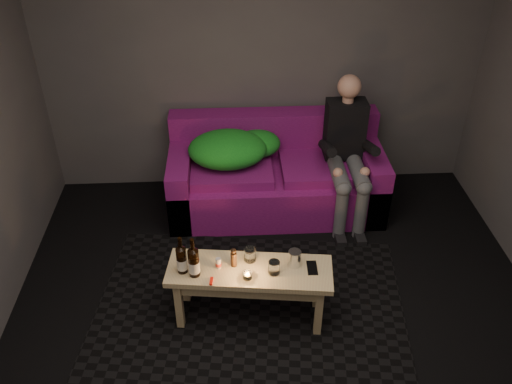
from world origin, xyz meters
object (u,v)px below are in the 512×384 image
beer_bottle_a (182,259)px  coffee_table (250,278)px  sofa (275,177)px  person (347,149)px  beer_bottle_b (194,262)px  steel_cup (295,258)px

beer_bottle_a → coffee_table: bearing=-0.4°
sofa → person: person is taller
beer_bottle_a → beer_bottle_b: size_ratio=0.95×
sofa → person: (0.61, -0.16, 0.37)m
sofa → beer_bottle_b: bearing=-115.1°
person → beer_bottle_a: 1.87m
person → beer_bottle_b: bearing=-134.9°
person → beer_bottle_a: size_ratio=4.35×
sofa → coffee_table: 1.45m
sofa → steel_cup: 1.42m
beer_bottle_b → steel_cup: (0.69, 0.06, -0.05)m
person → steel_cup: size_ratio=10.52×
sofa → beer_bottle_a: bearing=-118.4°
person → steel_cup: (-0.60, -1.24, -0.14)m
person → beer_bottle_b: person is taller
sofa → beer_bottle_a: sofa is taller
coffee_table → beer_bottle_b: beer_bottle_b is taller
coffee_table → sofa: bearing=77.9°
coffee_table → beer_bottle_b: bearing=-174.7°
beer_bottle_a → steel_cup: 0.78m
person → beer_bottle_a: person is taller
sofa → coffee_table: size_ratio=1.62×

